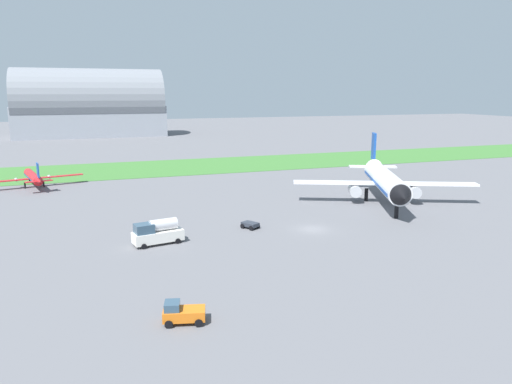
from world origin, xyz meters
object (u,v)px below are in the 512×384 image
airplane_taxiing_turboprop (33,177)px  baggage_cart_by_runway (250,225)px  pushback_tug_near_gate (182,313)px  fuel_truck_midfield (157,232)px  airplane_midfield_jet (384,180)px

airplane_taxiing_turboprop → baggage_cart_by_runway: size_ratio=6.70×
pushback_tug_near_gate → fuel_truck_midfield: fuel_truck_midfield is taller
fuel_truck_midfield → pushback_tug_near_gate: bearing=77.0°
airplane_midfield_jet → airplane_taxiing_turboprop: 71.22m
airplane_midfield_jet → baggage_cart_by_runway: size_ratio=10.46×
pushback_tug_near_gate → fuel_truck_midfield: (0.97, 22.75, 0.67)m
fuel_truck_midfield → baggage_cart_by_runway: size_ratio=2.32×
airplane_midfield_jet → airplane_taxiing_turboprop: bearing=-97.4°
baggage_cart_by_runway → pushback_tug_near_gate: bearing=119.6°
airplane_midfield_jet → airplane_taxiing_turboprop: airplane_midfield_jet is taller
pushback_tug_near_gate → baggage_cart_by_runway: (14.81, 25.62, -0.34)m
airplane_taxiing_turboprop → fuel_truck_midfield: (19.29, -47.11, -0.61)m
airplane_taxiing_turboprop → pushback_tug_near_gate: bearing=-179.3°
pushback_tug_near_gate → baggage_cart_by_runway: pushback_tug_near_gate is taller
pushback_tug_near_gate → fuel_truck_midfield: bearing=-78.5°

